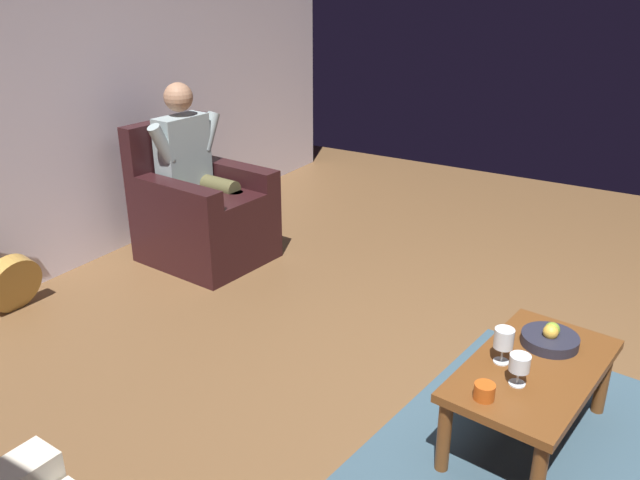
# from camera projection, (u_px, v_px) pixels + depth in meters

# --- Properties ---
(ground_plane) EXTENTS (7.61, 7.61, 0.00)m
(ground_plane) POSITION_uv_depth(u_px,v_px,m) (515.00, 400.00, 3.28)
(ground_plane) COLOR brown
(wall_back) EXTENTS (6.36, 0.06, 2.77)m
(wall_back) POSITION_uv_depth(u_px,v_px,m) (54.00, 71.00, 4.27)
(wall_back) COLOR silver
(wall_back) RESTS_ON ground
(rug) EXTENTS (1.75, 1.30, 0.01)m
(rug) POSITION_uv_depth(u_px,v_px,m) (524.00, 437.00, 3.01)
(rug) COLOR #354E5C
(rug) RESTS_ON ground
(armchair) EXTENTS (0.81, 0.90, 1.00)m
(armchair) POSITION_uv_depth(u_px,v_px,m) (202.00, 214.00, 4.77)
(armchair) COLOR black
(armchair) RESTS_ON ground
(person_seated) EXTENTS (0.66, 0.56, 1.28)m
(person_seated) POSITION_uv_depth(u_px,v_px,m) (194.00, 167.00, 4.66)
(person_seated) COLOR #8E9FA1
(person_seated) RESTS_ON ground
(coffee_table) EXTENTS (0.98, 0.62, 0.40)m
(coffee_table) POSITION_uv_depth(u_px,v_px,m) (533.00, 378.00, 2.89)
(coffee_table) COLOR brown
(coffee_table) RESTS_ON ground
(guitar) EXTENTS (0.37, 0.30, 0.96)m
(guitar) POSITION_uv_depth(u_px,v_px,m) (10.00, 278.00, 4.08)
(guitar) COLOR #B2853A
(guitar) RESTS_ON ground
(wine_glass_near) EXTENTS (0.09, 0.09, 0.17)m
(wine_glass_near) POSITION_uv_depth(u_px,v_px,m) (504.00, 340.00, 2.85)
(wine_glass_near) COLOR silver
(wine_glass_near) RESTS_ON coffee_table
(wine_glass_far) EXTENTS (0.09, 0.09, 0.14)m
(wine_glass_far) POSITION_uv_depth(u_px,v_px,m) (519.00, 365.00, 2.70)
(wine_glass_far) COLOR silver
(wine_glass_far) RESTS_ON coffee_table
(fruit_bowl) EXTENTS (0.26, 0.26, 0.11)m
(fruit_bowl) POSITION_uv_depth(u_px,v_px,m) (550.00, 338.00, 3.01)
(fruit_bowl) COLOR #242431
(fruit_bowl) RESTS_ON coffee_table
(candle_jar) EXTENTS (0.09, 0.09, 0.07)m
(candle_jar) POSITION_uv_depth(u_px,v_px,m) (484.00, 391.00, 2.63)
(candle_jar) COLOR #BA4E17
(candle_jar) RESTS_ON coffee_table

